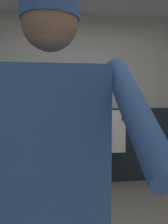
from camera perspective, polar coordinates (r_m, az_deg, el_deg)
wall_back at (r=3.69m, az=-1.27°, el=2.80°), size 4.95×0.12×2.60m
wainscot_band_back at (r=3.69m, az=-1.11°, el=-8.29°), size 4.35×0.03×1.18m
urinal_left at (r=3.49m, az=-5.54°, el=-5.86°), size 0.40×0.34×1.24m
urinal_middle at (r=3.61m, az=6.51°, el=-5.57°), size 0.40×0.34×1.24m
privacy_divider_panel at (r=3.44m, az=0.76°, el=-3.08°), size 0.04×0.40×0.90m
person at (r=0.99m, az=-7.98°, el=-14.90°), size 0.66×0.60×1.75m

